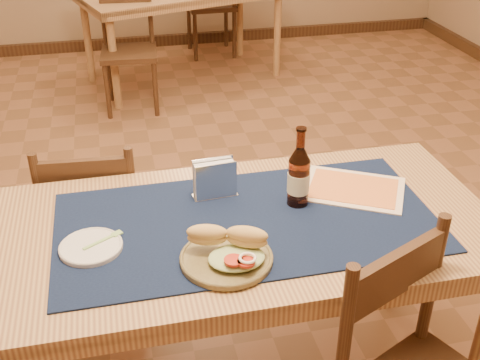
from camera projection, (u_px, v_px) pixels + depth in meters
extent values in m
cube|color=#8C5B3D|center=(209.00, 261.00, 2.97)|extent=(6.00, 7.00, 0.02)
cylinder|color=tan|center=(39.00, 287.00, 2.25)|extent=(0.06, 0.06, 0.71)
cylinder|color=tan|center=(396.00, 237.00, 2.52)|extent=(0.06, 0.06, 0.71)
cube|color=tan|center=(247.00, 228.00, 1.92)|extent=(1.60, 0.80, 0.04)
cube|color=#101B3A|center=(247.00, 222.00, 1.91)|extent=(1.20, 0.60, 0.01)
cube|color=#3F2816|center=(146.00, 41.00, 5.87)|extent=(6.00, 0.06, 0.10)
cylinder|color=tan|center=(114.00, 63.00, 4.41)|extent=(0.06, 0.06, 0.71)
cylinder|color=tan|center=(277.00, 35.00, 5.03)|extent=(0.06, 0.06, 0.71)
cylinder|color=tan|center=(88.00, 40.00, 4.89)|extent=(0.06, 0.06, 0.71)
cylinder|color=tan|center=(240.00, 17.00, 5.50)|extent=(0.06, 0.06, 0.71)
cylinder|color=#3F2816|center=(142.00, 237.00, 2.77)|extent=(0.03, 0.03, 0.42)
cylinder|color=#3F2816|center=(68.00, 243.00, 2.73)|extent=(0.03, 0.03, 0.42)
cylinder|color=#3F2816|center=(142.00, 284.00, 2.48)|extent=(0.03, 0.03, 0.42)
cylinder|color=#3F2816|center=(59.00, 291.00, 2.44)|extent=(0.03, 0.03, 0.42)
cube|color=#3F2816|center=(98.00, 223.00, 2.50)|extent=(0.42, 0.42, 0.04)
cube|color=#3F2816|center=(84.00, 176.00, 2.19)|extent=(0.34, 0.06, 0.13)
cylinder|color=#3F2816|center=(133.00, 198.00, 2.26)|extent=(0.03, 0.03, 0.43)
cylinder|color=#3F2816|center=(42.00, 205.00, 2.22)|extent=(0.03, 0.03, 0.43)
cube|color=#3F2816|center=(397.00, 273.00, 1.60)|extent=(0.34, 0.18, 0.14)
cylinder|color=#3F2816|center=(345.00, 337.00, 1.57)|extent=(0.04, 0.04, 0.46)
cylinder|color=#3F2816|center=(432.00, 282.00, 1.76)|extent=(0.04, 0.04, 0.46)
cylinder|color=#3F2816|center=(107.00, 91.00, 4.32)|extent=(0.03, 0.03, 0.43)
cylinder|color=#3F2816|center=(155.00, 88.00, 4.36)|extent=(0.03, 0.03, 0.43)
cylinder|color=#3F2816|center=(110.00, 74.00, 4.61)|extent=(0.03, 0.03, 0.43)
cylinder|color=#3F2816|center=(154.00, 72.00, 4.65)|extent=(0.03, 0.03, 0.43)
cube|color=#3F2816|center=(129.00, 53.00, 4.38)|extent=(0.43, 0.43, 0.04)
cube|color=#3F2816|center=(125.00, 1.00, 4.36)|extent=(0.34, 0.06, 0.13)
cylinder|color=#3F2816|center=(103.00, 17.00, 4.40)|extent=(0.03, 0.03, 0.44)
cylinder|color=#3F2816|center=(150.00, 16.00, 4.44)|extent=(0.03, 0.03, 0.44)
cylinder|color=#3F2816|center=(226.00, 23.00, 5.79)|extent=(0.04, 0.04, 0.45)
cylinder|color=#3F2816|center=(189.00, 26.00, 5.72)|extent=(0.04, 0.04, 0.45)
cylinder|color=#3F2816|center=(234.00, 34.00, 5.49)|extent=(0.04, 0.04, 0.45)
cylinder|color=#3F2816|center=(195.00, 37.00, 5.41)|extent=(0.04, 0.04, 0.45)
cube|color=#3F2816|center=(211.00, 5.00, 5.49)|extent=(0.42, 0.42, 0.04)
cylinder|color=brown|center=(226.00, 259.00, 1.73)|extent=(0.27, 0.27, 0.02)
torus|color=brown|center=(226.00, 257.00, 1.73)|extent=(0.27, 0.27, 0.01)
ellipsoid|color=#AABB80|center=(237.00, 258.00, 1.70)|extent=(0.16, 0.13, 0.03)
ellipsoid|color=#DAB367|center=(207.00, 235.00, 1.73)|extent=(0.12, 0.08, 0.06)
ellipsoid|color=#DAB367|center=(247.00, 237.00, 1.72)|extent=(0.13, 0.10, 0.07)
cylinder|color=#B22A17|center=(234.00, 260.00, 1.66)|extent=(0.05, 0.05, 0.01)
cylinder|color=#B22A17|center=(246.00, 262.00, 1.65)|extent=(0.05, 0.05, 0.01)
torus|color=white|center=(248.00, 258.00, 1.65)|extent=(0.05, 0.05, 0.01)
cylinder|color=silver|center=(91.00, 247.00, 1.78)|extent=(0.19, 0.19, 0.01)
torus|color=silver|center=(91.00, 246.00, 1.78)|extent=(0.19, 0.19, 0.01)
cube|color=#8EC26A|center=(98.00, 242.00, 1.79)|extent=(0.09, 0.06, 0.00)
cube|color=#8EC26A|center=(117.00, 233.00, 1.83)|extent=(0.04, 0.03, 0.00)
cylinder|color=#4E1F0E|center=(298.00, 182.00, 1.96)|extent=(0.07, 0.07, 0.16)
cone|color=#4E1F0E|center=(300.00, 155.00, 1.91)|extent=(0.07, 0.07, 0.04)
cylinder|color=#4E1F0E|center=(301.00, 140.00, 1.89)|extent=(0.03, 0.03, 0.06)
cylinder|color=#4E1F0E|center=(301.00, 129.00, 1.87)|extent=(0.03, 0.03, 0.01)
cylinder|color=#F0EDC0|center=(298.00, 182.00, 1.96)|extent=(0.07, 0.07, 0.07)
cube|color=silver|center=(215.00, 195.00, 2.04)|extent=(0.15, 0.07, 0.00)
cube|color=silver|center=(217.00, 181.00, 1.99)|extent=(0.14, 0.01, 0.13)
cube|color=silver|center=(213.00, 175.00, 2.03)|extent=(0.14, 0.01, 0.13)
cube|color=silver|center=(215.00, 179.00, 2.01)|extent=(0.14, 0.05, 0.12)
cube|color=#4086CD|center=(216.00, 179.00, 1.99)|extent=(0.10, 0.01, 0.04)
cube|color=#F8DCBC|center=(353.00, 189.00, 2.08)|extent=(0.42, 0.38, 0.00)
cube|color=orange|center=(353.00, 188.00, 2.08)|extent=(0.36, 0.32, 0.00)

